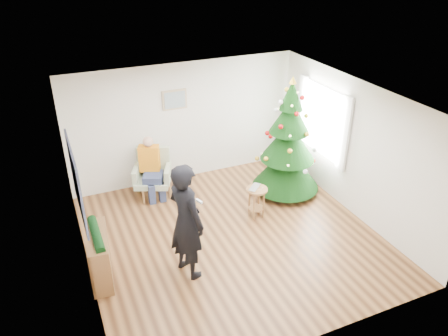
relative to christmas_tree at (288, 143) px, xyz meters
name	(u,v)px	position (x,y,z in m)	size (l,w,h in m)	color
floor	(232,237)	(-1.70, -1.03, -1.13)	(5.00, 5.00, 0.00)	brown
ceiling	(234,100)	(-1.70, -1.03, 1.47)	(5.00, 5.00, 0.00)	white
wall_back	(184,123)	(-1.70, 1.47, 0.17)	(5.00, 5.00, 0.00)	silver
wall_front	(318,265)	(-1.70, -3.53, 0.17)	(5.00, 5.00, 0.00)	silver
wall_left	(79,206)	(-4.20, -1.03, 0.17)	(5.00, 5.00, 0.00)	silver
wall_right	(354,148)	(0.80, -1.03, 0.17)	(5.00, 5.00, 0.00)	silver
window_panel	(323,121)	(0.77, -0.03, 0.37)	(0.04, 1.30, 1.40)	white
curtains	(321,121)	(0.74, -0.03, 0.37)	(0.05, 1.75, 1.50)	white
christmas_tree	(288,143)	(0.00, 0.00, 0.00)	(1.39, 1.39, 2.51)	#3F2816
stool	(256,202)	(-1.00, -0.60, -0.82)	(0.41, 0.41, 0.61)	brown
laptop	(257,188)	(-1.00, -0.60, -0.51)	(0.34, 0.22, 0.03)	silver
armchair	(153,179)	(-2.59, 0.99, -0.77)	(0.90, 0.89, 0.99)	#9EAB8A
seated_person	(151,167)	(-2.62, 0.94, -0.47)	(0.52, 0.67, 1.30)	navy
standing_man	(186,221)	(-2.73, -1.58, -0.16)	(0.71, 0.47, 1.95)	black
game_controller	(199,201)	(-2.52, -1.61, 0.17)	(0.04, 0.13, 0.04)	white
console	(100,256)	(-4.03, -1.14, -0.73)	(0.30, 1.00, 0.80)	brown
garland	(96,234)	(-4.03, -1.14, -0.31)	(0.14, 0.14, 0.90)	black
tapestry	(76,182)	(-4.16, -0.73, 0.42)	(0.03, 1.50, 1.15)	black
framed_picture	(175,100)	(-1.90, 1.43, 0.72)	(0.52, 0.05, 0.42)	tan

